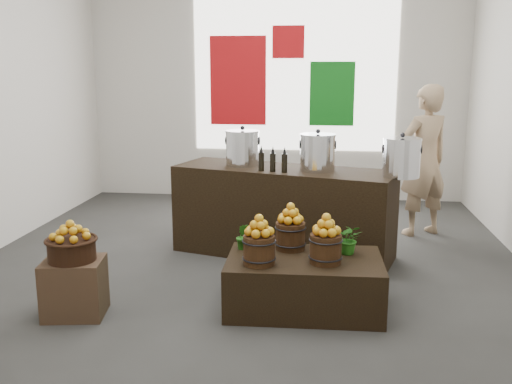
# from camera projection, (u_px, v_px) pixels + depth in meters

# --- Properties ---
(ground) EXTENTS (7.00, 7.00, 0.00)m
(ground) POSITION_uv_depth(u_px,v_px,m) (246.00, 268.00, 6.10)
(ground) COLOR #333331
(ground) RESTS_ON ground
(back_wall) EXTENTS (6.00, 0.04, 4.00)m
(back_wall) POSITION_uv_depth(u_px,v_px,m) (276.00, 74.00, 9.07)
(back_wall) COLOR beige
(back_wall) RESTS_ON ground
(back_opening) EXTENTS (3.20, 0.02, 2.40)m
(back_opening) POSITION_uv_depth(u_px,v_px,m) (294.00, 74.00, 9.02)
(back_opening) COLOR white
(back_opening) RESTS_ON back_wall
(deco_red_left) EXTENTS (0.90, 0.04, 1.40)m
(deco_red_left) POSITION_uv_depth(u_px,v_px,m) (238.00, 81.00, 9.13)
(deco_red_left) COLOR #B60E12
(deco_red_left) RESTS_ON back_wall
(deco_green_right) EXTENTS (0.70, 0.04, 1.00)m
(deco_green_right) POSITION_uv_depth(u_px,v_px,m) (332.00, 94.00, 9.00)
(deco_green_right) COLOR #0F6516
(deco_green_right) RESTS_ON back_wall
(deco_red_upper) EXTENTS (0.50, 0.04, 0.50)m
(deco_red_upper) POSITION_uv_depth(u_px,v_px,m) (288.00, 42.00, 8.91)
(deco_red_upper) COLOR #B60E12
(deco_red_upper) RESTS_ON back_wall
(crate) EXTENTS (0.56, 0.48, 0.50)m
(crate) POSITION_uv_depth(u_px,v_px,m) (75.00, 288.00, 4.90)
(crate) COLOR #4F3325
(crate) RESTS_ON ground
(wicker_basket) EXTENTS (0.40, 0.40, 0.18)m
(wicker_basket) POSITION_uv_depth(u_px,v_px,m) (72.00, 250.00, 4.83)
(wicker_basket) COLOR black
(wicker_basket) RESTS_ON crate
(apples_in_basket) EXTENTS (0.31, 0.31, 0.17)m
(apples_in_basket) POSITION_uv_depth(u_px,v_px,m) (70.00, 230.00, 4.79)
(apples_in_basket) COLOR #971204
(apples_in_basket) RESTS_ON wicker_basket
(display_table) EXTENTS (1.38, 0.87, 0.47)m
(display_table) POSITION_uv_depth(u_px,v_px,m) (304.00, 283.00, 5.04)
(display_table) COLOR black
(display_table) RESTS_ON ground
(apple_bucket_front_left) EXTENTS (0.27, 0.27, 0.25)m
(apple_bucket_front_left) POSITION_uv_depth(u_px,v_px,m) (259.00, 250.00, 4.82)
(apple_bucket_front_left) COLOR #3C2010
(apple_bucket_front_left) RESTS_ON display_table
(apples_in_bucket_front_left) EXTENTS (0.20, 0.20, 0.18)m
(apples_in_bucket_front_left) POSITION_uv_depth(u_px,v_px,m) (259.00, 225.00, 4.77)
(apples_in_bucket_front_left) COLOR #971204
(apples_in_bucket_front_left) RESTS_ON apple_bucket_front_left
(apple_bucket_front_right) EXTENTS (0.27, 0.27, 0.25)m
(apple_bucket_front_right) POSITION_uv_depth(u_px,v_px,m) (326.00, 249.00, 4.85)
(apple_bucket_front_right) COLOR #3C2010
(apple_bucket_front_right) RESTS_ON display_table
(apples_in_bucket_front_right) EXTENTS (0.20, 0.20, 0.18)m
(apples_in_bucket_front_right) POSITION_uv_depth(u_px,v_px,m) (326.00, 224.00, 4.80)
(apples_in_bucket_front_right) COLOR #971204
(apples_in_bucket_front_right) RESTS_ON apple_bucket_front_right
(apple_bucket_rear) EXTENTS (0.27, 0.27, 0.25)m
(apple_bucket_rear) POSITION_uv_depth(u_px,v_px,m) (290.00, 236.00, 5.22)
(apple_bucket_rear) COLOR #3C2010
(apple_bucket_rear) RESTS_ON display_table
(apples_in_bucket_rear) EXTENTS (0.20, 0.20, 0.18)m
(apples_in_bucket_rear) POSITION_uv_depth(u_px,v_px,m) (291.00, 213.00, 5.18)
(apples_in_bucket_rear) COLOR #971204
(apples_in_bucket_rear) RESTS_ON apple_bucket_rear
(herb_garnish_right) EXTENTS (0.29, 0.26, 0.28)m
(herb_garnish_right) POSITION_uv_depth(u_px,v_px,m) (349.00, 239.00, 5.09)
(herb_garnish_right) COLOR #1E5C13
(herb_garnish_right) RESTS_ON display_table
(herb_garnish_left) EXTENTS (0.16, 0.14, 0.25)m
(herb_garnish_left) POSITION_uv_depth(u_px,v_px,m) (243.00, 236.00, 5.21)
(herb_garnish_left) COLOR #1E5C13
(herb_garnish_left) RESTS_ON display_table
(counter) EXTENTS (2.58, 1.44, 1.01)m
(counter) POSITION_uv_depth(u_px,v_px,m) (283.00, 212.00, 6.47)
(counter) COLOR black
(counter) RESTS_ON ground
(stock_pot_left) EXTENTS (0.38, 0.38, 0.38)m
(stock_pot_left) POSITION_uv_depth(u_px,v_px,m) (243.00, 149.00, 6.52)
(stock_pot_left) COLOR silver
(stock_pot_left) RESTS_ON counter
(stock_pot_center) EXTENTS (0.38, 0.38, 0.38)m
(stock_pot_center) POSITION_uv_depth(u_px,v_px,m) (318.00, 153.00, 6.17)
(stock_pot_center) COLOR silver
(stock_pot_center) RESTS_ON counter
(stock_pot_right) EXTENTS (0.38, 0.38, 0.38)m
(stock_pot_right) POSITION_uv_depth(u_px,v_px,m) (401.00, 158.00, 5.83)
(stock_pot_right) COLOR silver
(stock_pot_right) RESTS_ON counter
(oil_cruets) EXTENTS (0.28, 0.14, 0.28)m
(oil_cruets) POSITION_uv_depth(u_px,v_px,m) (276.00, 159.00, 6.11)
(oil_cruets) COLOR black
(oil_cruets) RESTS_ON counter
(shopper) EXTENTS (0.83, 0.74, 1.91)m
(shopper) POSITION_uv_depth(u_px,v_px,m) (424.00, 161.00, 7.17)
(shopper) COLOR tan
(shopper) RESTS_ON ground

